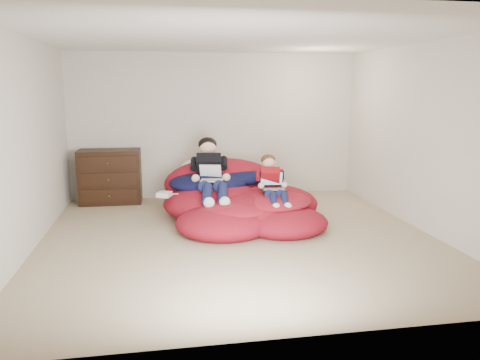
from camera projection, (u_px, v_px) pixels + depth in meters
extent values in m
cube|color=tan|center=(239.00, 247.00, 6.05)|extent=(5.10, 5.10, 0.25)
cube|color=beige|center=(215.00, 126.00, 8.21)|extent=(5.10, 0.02, 2.50)
cube|color=beige|center=(298.00, 179.00, 3.36)|extent=(5.10, 0.02, 2.50)
cube|color=beige|center=(24.00, 145.00, 5.37)|extent=(0.02, 5.10, 2.50)
cube|color=beige|center=(425.00, 138.00, 6.20)|extent=(0.02, 5.10, 2.50)
cube|color=silver|center=(239.00, 35.00, 5.54)|extent=(5.10, 5.10, 0.02)
cube|color=black|center=(110.00, 176.00, 7.80)|extent=(1.01, 0.52, 0.90)
cube|color=black|center=(110.00, 196.00, 7.61)|extent=(0.90, 0.04, 0.22)
cylinder|color=#4C3F26|center=(110.00, 196.00, 7.59)|extent=(0.03, 0.06, 0.03)
cube|color=black|center=(109.00, 179.00, 7.55)|extent=(0.90, 0.04, 0.22)
cylinder|color=#4C3F26|center=(109.00, 180.00, 7.53)|extent=(0.03, 0.06, 0.03)
cube|color=black|center=(108.00, 163.00, 7.50)|extent=(0.90, 0.04, 0.22)
cylinder|color=#4C3F26|center=(108.00, 163.00, 7.48)|extent=(0.03, 0.06, 0.03)
ellipsoid|color=#A51223|center=(216.00, 202.00, 6.98)|extent=(1.57, 1.41, 0.56)
ellipsoid|color=#A51223|center=(271.00, 203.00, 7.04)|extent=(1.40, 1.36, 0.50)
ellipsoid|color=#A51223|center=(251.00, 213.00, 6.54)|extent=(1.60, 1.28, 0.51)
ellipsoid|color=#A51223|center=(224.00, 223.00, 6.21)|extent=(1.31, 1.20, 0.44)
ellipsoid|color=#A51223|center=(284.00, 222.00, 6.27)|extent=(1.19, 1.08, 0.39)
ellipsoid|color=#A51223|center=(221.00, 183.00, 7.50)|extent=(1.82, 0.81, 0.81)
ellipsoid|color=#101239|center=(209.00, 183.00, 7.15)|extent=(1.21, 0.99, 0.31)
ellipsoid|color=#101239|center=(241.00, 177.00, 7.36)|extent=(1.01, 0.71, 0.24)
ellipsoid|color=#AC1828|center=(270.00, 200.00, 6.60)|extent=(1.16, 1.16, 0.21)
ellipsoid|color=#AC1828|center=(236.00, 208.00, 6.32)|extent=(1.04, 0.94, 0.19)
ellipsoid|color=silver|center=(195.00, 168.00, 7.61)|extent=(0.45, 0.29, 0.29)
cube|color=black|center=(209.00, 169.00, 7.05)|extent=(0.43, 0.53, 0.54)
sphere|color=#EEB891|center=(208.00, 147.00, 7.15)|extent=(0.26, 0.26, 0.26)
ellipsoid|color=black|center=(207.00, 144.00, 7.17)|extent=(0.29, 0.27, 0.22)
cylinder|color=#13183C|center=(205.00, 186.00, 6.71)|extent=(0.22, 0.43, 0.23)
cylinder|color=#13183C|center=(207.00, 194.00, 6.37)|extent=(0.19, 0.42, 0.27)
sphere|color=white|center=(209.00, 203.00, 6.18)|extent=(0.15, 0.15, 0.15)
cylinder|color=#13183C|center=(219.00, 186.00, 6.75)|extent=(0.22, 0.43, 0.23)
cylinder|color=#13183C|center=(223.00, 194.00, 6.40)|extent=(0.19, 0.42, 0.27)
sphere|color=white|center=(225.00, 202.00, 6.22)|extent=(0.15, 0.15, 0.15)
cube|color=#AA0F17|center=(270.00, 180.00, 6.75)|extent=(0.33, 0.38, 0.41)
sphere|color=#EEB891|center=(269.00, 162.00, 6.81)|extent=(0.19, 0.19, 0.19)
ellipsoid|color=#462D12|center=(268.00, 160.00, 6.82)|extent=(0.21, 0.20, 0.16)
cylinder|color=#13183C|center=(269.00, 194.00, 6.52)|extent=(0.18, 0.33, 0.17)
cylinder|color=#13183C|center=(273.00, 200.00, 6.26)|extent=(0.16, 0.31, 0.20)
sphere|color=white|center=(276.00, 207.00, 6.12)|extent=(0.11, 0.11, 0.11)
cylinder|color=#13183C|center=(280.00, 194.00, 6.55)|extent=(0.18, 0.33, 0.17)
cylinder|color=#13183C|center=(285.00, 200.00, 6.29)|extent=(0.16, 0.31, 0.20)
sphere|color=white|center=(288.00, 207.00, 6.14)|extent=(0.11, 0.11, 0.11)
cube|color=silver|center=(212.00, 180.00, 6.73)|extent=(0.36, 0.29, 0.01)
cube|color=gray|center=(212.00, 180.00, 6.72)|extent=(0.29, 0.18, 0.00)
cube|color=silver|center=(211.00, 171.00, 6.86)|extent=(0.33, 0.18, 0.20)
cube|color=blue|center=(211.00, 171.00, 6.86)|extent=(0.29, 0.15, 0.16)
cube|color=black|center=(274.00, 189.00, 6.53)|extent=(0.37, 0.27, 0.01)
cube|color=gray|center=(274.00, 189.00, 6.52)|extent=(0.31, 0.16, 0.00)
cube|color=black|center=(272.00, 179.00, 6.66)|extent=(0.35, 0.11, 0.23)
cube|color=teal|center=(272.00, 179.00, 6.65)|extent=(0.31, 0.09, 0.19)
cube|color=silver|center=(164.00, 194.00, 6.61)|extent=(0.23, 0.23, 0.07)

